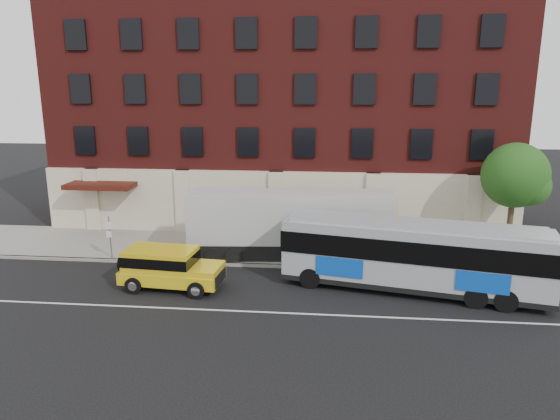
# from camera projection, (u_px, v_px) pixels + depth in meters

# --- Properties ---
(ground) EXTENTS (120.00, 120.00, 0.00)m
(ground) POSITION_uv_depth(u_px,v_px,m) (247.00, 317.00, 21.29)
(ground) COLOR black
(ground) RESTS_ON ground
(sidewalk) EXTENTS (60.00, 6.00, 0.15)m
(sidewalk) POSITION_uv_depth(u_px,v_px,m) (271.00, 248.00, 29.96)
(sidewalk) COLOR gray
(sidewalk) RESTS_ON ground
(kerb) EXTENTS (60.00, 0.25, 0.15)m
(kerb) POSITION_uv_depth(u_px,v_px,m) (265.00, 266.00, 27.07)
(kerb) COLOR gray
(kerb) RESTS_ON ground
(lane_line) EXTENTS (60.00, 0.12, 0.01)m
(lane_line) POSITION_uv_depth(u_px,v_px,m) (249.00, 311.00, 21.77)
(lane_line) COLOR silver
(lane_line) RESTS_ON ground
(building) EXTENTS (30.00, 12.10, 15.00)m
(building) POSITION_uv_depth(u_px,v_px,m) (283.00, 111.00, 35.81)
(building) COLOR #591715
(building) RESTS_ON sidewalk
(sign_pole) EXTENTS (0.30, 0.20, 2.50)m
(sign_pole) POSITION_uv_depth(u_px,v_px,m) (110.00, 235.00, 27.67)
(sign_pole) COLOR gray
(sign_pole) RESTS_ON ground
(street_tree) EXTENTS (3.60, 3.60, 6.20)m
(street_tree) POSITION_uv_depth(u_px,v_px,m) (516.00, 178.00, 28.12)
(street_tree) COLOR #392C1C
(street_tree) RESTS_ON sidewalk
(city_bus) EXTENTS (12.31, 5.06, 3.30)m
(city_bus) POSITION_uv_depth(u_px,v_px,m) (413.00, 254.00, 23.56)
(city_bus) COLOR #92969B
(city_bus) RESTS_ON ground
(yellow_suv) EXTENTS (5.09, 2.52, 1.91)m
(yellow_suv) POSITION_uv_depth(u_px,v_px,m) (167.00, 266.00, 24.08)
(yellow_suv) COLOR gold
(yellow_suv) RESTS_ON ground
(shipping_container) EXTENTS (11.32, 3.18, 3.72)m
(shipping_container) POSITION_uv_depth(u_px,v_px,m) (291.00, 226.00, 28.07)
(shipping_container) COLOR black
(shipping_container) RESTS_ON ground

